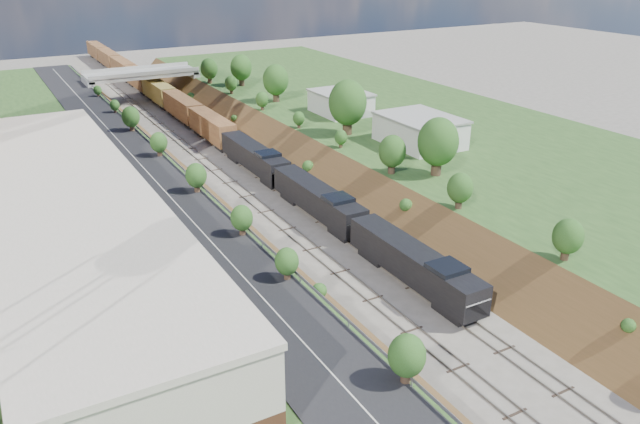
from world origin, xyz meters
TOP-DOWN VIEW (x-y plane):
  - platform_left at (-33.00, 60.00)m, footprint 44.00×180.00m
  - platform_right at (33.00, 60.00)m, footprint 44.00×180.00m
  - embankment_left at (-11.00, 60.00)m, footprint 10.00×180.00m
  - embankment_right at (11.00, 60.00)m, footprint 10.00×180.00m
  - rail_left_track at (-2.60, 60.00)m, footprint 1.58×180.00m
  - rail_right_track at (2.60, 60.00)m, footprint 1.58×180.00m
  - road at (-15.50, 60.00)m, footprint 8.00×180.00m
  - guardrail at (-11.40, 59.80)m, footprint 0.10×171.00m
  - commercial_building at (-28.00, 38.00)m, footprint 14.30×62.30m
  - overpass at (0.00, 122.00)m, footprint 24.50×8.30m
  - white_building_near at (23.50, 52.00)m, footprint 9.00×12.00m
  - white_building_far at (23.00, 74.00)m, footprint 8.00×10.00m
  - tree_right_large at (17.00, 40.00)m, footprint 5.25×5.25m
  - tree_left_crest at (-11.80, 20.00)m, footprint 2.45×2.45m
  - freight_train at (2.60, 108.75)m, footprint 3.21×179.96m

SIDE VIEW (x-z plane):
  - embankment_left at x=-11.00m, z-range -5.00..5.00m
  - embankment_right at x=11.00m, z-range -5.00..5.00m
  - rail_left_track at x=-2.60m, z-range 0.00..0.18m
  - rail_right_track at x=2.60m, z-range 0.00..0.18m
  - platform_left at x=-33.00m, z-range 0.00..5.00m
  - platform_right at x=33.00m, z-range 0.00..5.00m
  - freight_train at x=2.60m, z-range 0.35..5.09m
  - overpass at x=0.00m, z-range 1.22..8.62m
  - road at x=-15.50m, z-range 5.00..5.10m
  - guardrail at x=-11.40m, z-range 5.20..5.90m
  - white_building_far at x=23.00m, z-range 5.00..8.60m
  - white_building_near at x=23.50m, z-range 5.00..9.00m
  - tree_left_crest at x=-11.80m, z-range 5.26..8.82m
  - commercial_building at x=-28.00m, z-range 5.01..12.01m
  - tree_right_large at x=17.00m, z-range 5.58..13.19m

